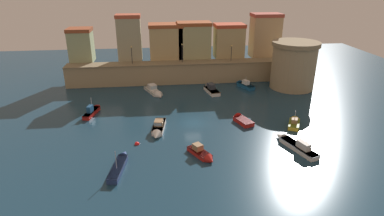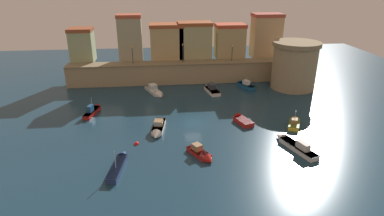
# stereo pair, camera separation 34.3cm
# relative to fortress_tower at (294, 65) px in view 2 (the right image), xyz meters

# --- Properties ---
(ground_plane) EXTENTS (113.44, 113.44, 0.00)m
(ground_plane) POSITION_rel_fortress_tower_xyz_m (-21.58, -14.52, -4.67)
(ground_plane) COLOR #19384C
(quay_wall) EXTENTS (46.69, 3.85, 4.29)m
(quay_wall) POSITION_rel_fortress_tower_xyz_m (-21.58, 6.16, -2.51)
(quay_wall) COLOR #9E8966
(quay_wall) RESTS_ON ground
(old_town_backdrop) EXTENTS (44.90, 5.03, 9.58)m
(old_town_backdrop) POSITION_rel_fortress_tower_xyz_m (-19.89, 10.13, 3.46)
(old_town_backdrop) COLOR #98A679
(old_town_backdrop) RESTS_ON ground
(fortress_tower) EXTENTS (9.13, 9.13, 9.22)m
(fortress_tower) POSITION_rel_fortress_tower_xyz_m (0.00, 0.00, 0.00)
(fortress_tower) COLOR #9E8966
(fortress_tower) RESTS_ON ground
(quay_lamp_0) EXTENTS (0.32, 0.32, 3.54)m
(quay_lamp_0) POSITION_rel_fortress_tower_xyz_m (-31.61, 6.16, 1.97)
(quay_lamp_0) COLOR black
(quay_lamp_0) RESTS_ON quay_wall
(quay_lamp_1) EXTENTS (0.32, 0.32, 3.81)m
(quay_lamp_1) POSITION_rel_fortress_tower_xyz_m (-21.41, 6.16, 2.12)
(quay_lamp_1) COLOR black
(quay_lamp_1) RESTS_ON quay_wall
(quay_lamp_2) EXTENTS (0.32, 0.32, 3.29)m
(quay_lamp_2) POSITION_rel_fortress_tower_xyz_m (-11.11, 6.16, 1.82)
(quay_lamp_2) COLOR black
(quay_lamp_2) RESTS_ON quay_wall
(moored_boat_0) EXTENTS (2.48, 5.93, 3.01)m
(moored_boat_0) POSITION_rel_fortress_tower_xyz_m (-37.41, -8.99, -4.19)
(moored_boat_0) COLOR red
(moored_boat_0) RESTS_ON ground
(moored_boat_1) EXTENTS (2.96, 4.56, 1.56)m
(moored_boat_1) POSITION_rel_fortress_tower_xyz_m (-14.23, -14.91, -4.32)
(moored_boat_1) COLOR red
(moored_boat_1) RESTS_ON ground
(moored_boat_2) EXTENTS (2.39, 6.24, 1.81)m
(moored_boat_2) POSITION_rel_fortress_tower_xyz_m (-26.94, -16.95, -4.18)
(moored_boat_2) COLOR white
(moored_boat_2) RESTS_ON ground
(moored_boat_3) EXTENTS (3.68, 7.43, 1.87)m
(moored_boat_3) POSITION_rel_fortress_tower_xyz_m (-9.32, -23.68, -4.23)
(moored_boat_3) COLOR white
(moored_boat_3) RESTS_ON ground
(moored_boat_4) EXTENTS (4.09, 6.90, 2.08)m
(moored_boat_4) POSITION_rel_fortress_tower_xyz_m (-27.24, -0.68, -4.27)
(moored_boat_4) COLOR silver
(moored_boat_4) RESTS_ON ground
(moored_boat_5) EXTENTS (2.77, 6.22, 2.15)m
(moored_boat_5) POSITION_rel_fortress_tower_xyz_m (-16.58, -0.44, -4.15)
(moored_boat_5) COLOR white
(moored_boat_5) RESTS_ON ground
(moored_boat_6) EXTENTS (3.39, 5.42, 2.63)m
(moored_boat_6) POSITION_rel_fortress_tower_xyz_m (-9.40, 1.42, -4.16)
(moored_boat_6) COLOR #195689
(moored_boat_6) RESTS_ON ground
(moored_boat_7) EXTENTS (3.39, 4.68, 1.70)m
(moored_boat_7) POSITION_rel_fortress_tower_xyz_m (-21.62, -24.63, -4.28)
(moored_boat_7) COLOR red
(moored_boat_7) RESTS_ON ground
(moored_boat_8) EXTENTS (3.22, 4.53, 2.98)m
(moored_boat_8) POSITION_rel_fortress_tower_xyz_m (-6.52, -17.04, -4.23)
(moored_boat_8) COLOR gold
(moored_boat_8) RESTS_ON ground
(moored_boat_9) EXTENTS (2.18, 6.82, 3.08)m
(moored_boat_9) POSITION_rel_fortress_tower_xyz_m (-31.63, -25.80, -4.32)
(moored_boat_9) COLOR navy
(moored_boat_9) RESTS_ON ground
(mooring_buoy_0) EXTENTS (0.67, 0.67, 0.67)m
(mooring_buoy_0) POSITION_rel_fortress_tower_xyz_m (-29.85, -20.45, -4.67)
(mooring_buoy_0) COLOR red
(mooring_buoy_0) RESTS_ON ground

